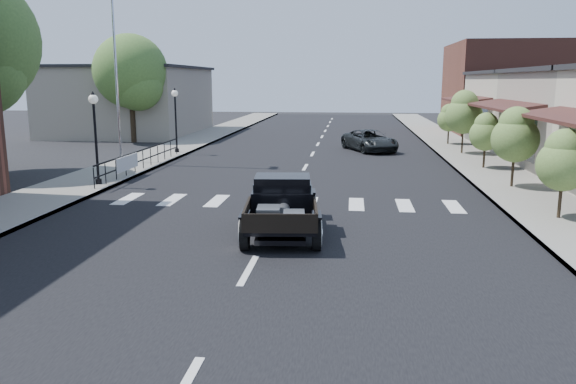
# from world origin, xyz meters

# --- Properties ---
(ground) EXTENTS (120.00, 120.00, 0.00)m
(ground) POSITION_xyz_m (0.00, 0.00, 0.00)
(ground) COLOR black
(ground) RESTS_ON ground
(road) EXTENTS (14.00, 80.00, 0.02)m
(road) POSITION_xyz_m (0.00, 15.00, 0.01)
(road) COLOR black
(road) RESTS_ON ground
(road_markings) EXTENTS (12.00, 60.00, 0.06)m
(road_markings) POSITION_xyz_m (0.00, 10.00, 0.00)
(road_markings) COLOR silver
(road_markings) RESTS_ON ground
(sidewalk_left) EXTENTS (3.00, 80.00, 0.15)m
(sidewalk_left) POSITION_xyz_m (-8.50, 15.00, 0.07)
(sidewalk_left) COLOR gray
(sidewalk_left) RESTS_ON ground
(sidewalk_right) EXTENTS (3.00, 80.00, 0.15)m
(sidewalk_right) POSITION_xyz_m (8.50, 15.00, 0.07)
(sidewalk_right) COLOR gray
(sidewalk_right) RESTS_ON ground
(low_building_left) EXTENTS (10.00, 12.00, 5.00)m
(low_building_left) POSITION_xyz_m (-15.00, 28.00, 2.50)
(low_building_left) COLOR gray
(low_building_left) RESTS_ON ground
(storefront_far) EXTENTS (10.00, 9.00, 4.50)m
(storefront_far) POSITION_xyz_m (15.00, 22.00, 2.25)
(storefront_far) COLOR #BDB5A0
(storefront_far) RESTS_ON ground
(far_building_right) EXTENTS (11.00, 10.00, 7.00)m
(far_building_right) POSITION_xyz_m (15.50, 32.00, 3.50)
(far_building_right) COLOR brown
(far_building_right) RESTS_ON ground
(railing) EXTENTS (0.08, 10.00, 1.00)m
(railing) POSITION_xyz_m (-7.30, 10.00, 0.65)
(railing) COLOR black
(railing) RESTS_ON sidewalk_left
(banner) EXTENTS (0.04, 2.20, 0.60)m
(banner) POSITION_xyz_m (-7.22, 8.00, 0.45)
(banner) COLOR silver
(banner) RESTS_ON sidewalk_left
(lamp_post_b) EXTENTS (0.36, 0.36, 3.57)m
(lamp_post_b) POSITION_xyz_m (-7.60, 6.00, 1.94)
(lamp_post_b) COLOR black
(lamp_post_b) RESTS_ON sidewalk_left
(lamp_post_c) EXTENTS (0.36, 0.36, 3.57)m
(lamp_post_c) POSITION_xyz_m (-7.60, 16.00, 1.94)
(lamp_post_c) COLOR black
(lamp_post_c) RESTS_ON sidewalk_left
(flagpole) EXTENTS (0.12, 0.12, 12.43)m
(flagpole) POSITION_xyz_m (-9.20, 12.00, 6.36)
(flagpole) COLOR silver
(flagpole) RESTS_ON sidewalk_left
(big_tree_far) EXTENTS (4.88, 4.88, 7.17)m
(big_tree_far) POSITION_xyz_m (-12.50, 22.00, 3.58)
(big_tree_far) COLOR #45682C
(big_tree_far) RESTS_ON ground
(small_tree_a) EXTENTS (1.51, 1.51, 2.52)m
(small_tree_a) POSITION_xyz_m (8.30, 2.28, 1.41)
(small_tree_a) COLOR #567335
(small_tree_a) RESTS_ON sidewalk_right
(small_tree_b) EXTENTS (1.75, 1.75, 2.91)m
(small_tree_b) POSITION_xyz_m (8.30, 7.29, 1.60)
(small_tree_b) COLOR #567335
(small_tree_b) RESTS_ON sidewalk_right
(small_tree_c) EXTENTS (1.47, 1.47, 2.44)m
(small_tree_c) POSITION_xyz_m (8.30, 12.02, 1.37)
(small_tree_c) COLOR #567335
(small_tree_c) RESTS_ON sidewalk_right
(small_tree_d) EXTENTS (2.00, 2.00, 3.34)m
(small_tree_d) POSITION_xyz_m (8.30, 17.36, 1.82)
(small_tree_d) COLOR #567335
(small_tree_d) RESTS_ON sidewalk_right
(small_tree_e) EXTENTS (1.46, 1.46, 2.44)m
(small_tree_e) POSITION_xyz_m (8.30, 22.06, 1.37)
(small_tree_e) COLOR #567335
(small_tree_e) RESTS_ON sidewalk_right
(hotrod_pickup) EXTENTS (2.58, 4.80, 1.60)m
(hotrod_pickup) POSITION_xyz_m (0.36, 0.20, 0.80)
(hotrod_pickup) COLOR black
(hotrod_pickup) RESTS_ON ground
(second_car) EXTENTS (3.67, 4.92, 1.24)m
(second_car) POSITION_xyz_m (3.25, 18.80, 0.62)
(second_car) COLOR black
(second_car) RESTS_ON ground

